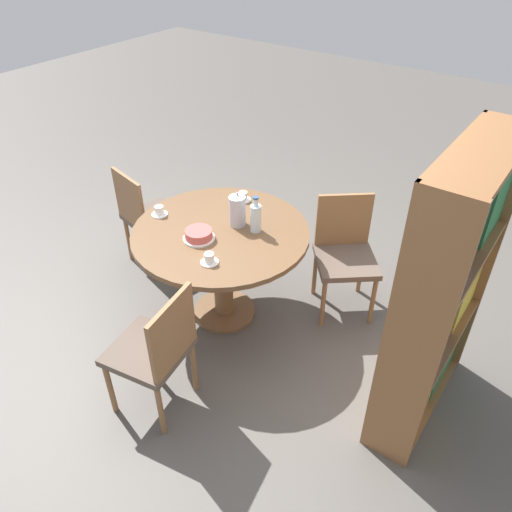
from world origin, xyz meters
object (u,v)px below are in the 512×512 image
(chair_b, at_px, (148,215))
(water_bottle, at_px, (256,217))
(cup_c, at_px, (209,259))
(cake_main, at_px, (199,235))
(cup_a, at_px, (243,197))
(chair_c, at_px, (156,349))
(chair_a, at_px, (345,252))
(coffee_pot, at_px, (237,210))
(bookshelf, at_px, (437,303))
(cup_b, at_px, (159,211))

(chair_b, bearing_deg, water_bottle, -167.27)
(chair_b, distance_m, cup_c, 1.18)
(cake_main, relative_size, cup_a, 1.83)
(water_bottle, distance_m, cup_c, 0.46)
(chair_c, xyz_separation_m, water_bottle, (-1.00, -0.02, 0.37))
(chair_a, height_order, coffee_pot, coffee_pot)
(coffee_pot, height_order, cup_c, coffee_pot)
(chair_b, bearing_deg, chair_c, 150.27)
(bookshelf, xyz_separation_m, cup_c, (0.39, -1.28, -0.03))
(chair_a, height_order, water_bottle, water_bottle)
(chair_c, relative_size, water_bottle, 3.39)
(cake_main, height_order, cup_a, same)
(cup_c, bearing_deg, cake_main, -125.45)
(chair_c, bearing_deg, chair_b, -142.43)
(cake_main, xyz_separation_m, cup_c, (0.16, 0.22, -0.00))
(cake_main, height_order, cup_b, same)
(bookshelf, height_order, cup_a, bookshelf)
(chair_b, xyz_separation_m, chair_c, (1.00, 1.09, 0.00))
(water_bottle, bearing_deg, cup_a, -131.51)
(bookshelf, xyz_separation_m, water_bottle, (-0.07, -1.25, 0.05))
(cup_b, bearing_deg, coffee_pot, 112.97)
(chair_c, height_order, water_bottle, water_bottle)
(cake_main, xyz_separation_m, cup_b, (-0.07, -0.42, -0.00))
(bookshelf, distance_m, cake_main, 1.52)
(chair_b, bearing_deg, chair_a, -149.89)
(chair_c, bearing_deg, water_bottle, 171.16)
(bookshelf, height_order, coffee_pot, bookshelf)
(chair_a, xyz_separation_m, cup_a, (0.20, -0.77, 0.29))
(water_bottle, distance_m, cup_b, 0.71)
(chair_b, relative_size, cup_c, 7.63)
(chair_a, bearing_deg, coffee_pot, 179.49)
(chair_c, xyz_separation_m, cup_a, (-1.28, -0.33, 0.29))
(chair_b, relative_size, cake_main, 4.17)
(coffee_pot, xyz_separation_m, cup_b, (0.22, -0.52, -0.09))
(water_bottle, relative_size, cup_b, 2.25)
(bookshelf, xyz_separation_m, cake_main, (0.23, -1.50, -0.02))
(chair_a, distance_m, bookshelf, 1.02)
(bookshelf, bearing_deg, chair_b, 88.25)
(chair_b, height_order, coffee_pot, coffee_pot)
(chair_b, distance_m, bookshelf, 2.35)
(water_bottle, xyz_separation_m, cup_a, (-0.28, -0.31, -0.08))
(cup_a, distance_m, cup_c, 0.79)
(coffee_pot, bearing_deg, chair_c, 9.39)
(chair_c, bearing_deg, coffee_pot, 179.55)
(cup_b, bearing_deg, cup_a, 145.03)
(coffee_pot, height_order, cup_a, coffee_pot)
(chair_b, bearing_deg, coffee_pot, -167.83)
(coffee_pot, bearing_deg, cake_main, -18.92)
(chair_b, height_order, cake_main, chair_b)
(coffee_pot, bearing_deg, cup_c, 15.52)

